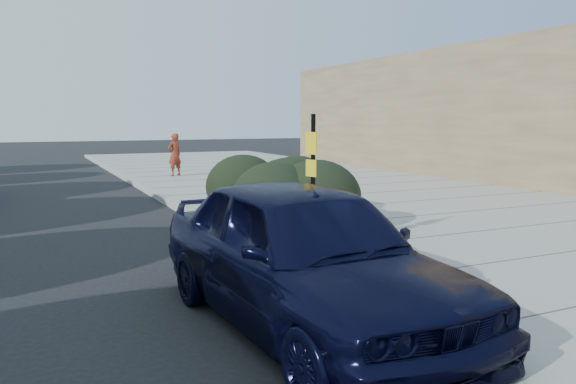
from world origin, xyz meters
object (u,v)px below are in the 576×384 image
at_px(bike_rack, 313,200).
at_px(pedestrian, 175,155).
at_px(sedan_navy, 304,254).
at_px(sign_post, 312,173).
at_px(bench, 374,244).

bearing_deg(bike_rack, pedestrian, 86.15).
bearing_deg(sedan_navy, bike_rack, 58.16).
bearing_deg(sedan_navy, sign_post, 57.71).
bearing_deg(bench, sedan_navy, -128.09).
distance_m(bike_rack, sedan_navy, 5.82).
relative_size(sign_post, pedestrian, 1.36).
relative_size(bike_rack, pedestrian, 0.49).
bearing_deg(bench, bike_rack, 94.58).
height_order(bench, sign_post, sign_post).
bearing_deg(pedestrian, sign_post, 62.09).
relative_size(sedan_navy, pedestrian, 2.96).
bearing_deg(bench, pedestrian, 106.99).
height_order(bike_rack, sign_post, sign_post).
height_order(bike_rack, sedan_navy, sedan_navy).
bearing_deg(bike_rack, sedan_navy, -123.47).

